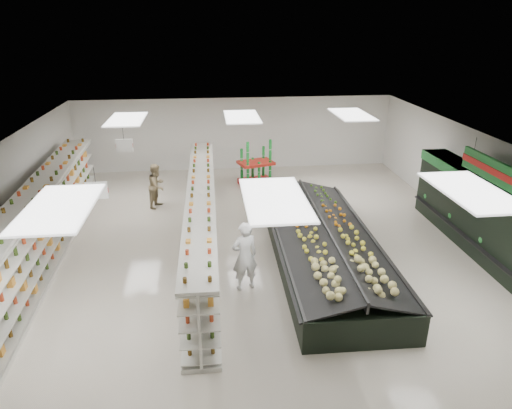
{
  "coord_description": "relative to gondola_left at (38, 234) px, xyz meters",
  "views": [
    {
      "loc": [
        -1.24,
        -12.06,
        6.36
      ],
      "look_at": [
        0.08,
        0.13,
        1.37
      ],
      "focal_mm": 32.0,
      "sensor_mm": 36.0,
      "label": 1
    }
  ],
  "objects": [
    {
      "name": "floor",
      "position": [
        5.92,
        0.38,
        -0.96
      ],
      "size": [
        16.0,
        16.0,
        0.0
      ],
      "primitive_type": "plane",
      "color": "beige",
      "rests_on": "ground"
    },
    {
      "name": "ceiling",
      "position": [
        5.92,
        0.38,
        2.24
      ],
      "size": [
        14.0,
        16.0,
        0.02
      ],
      "primitive_type": "cube",
      "color": "white",
      "rests_on": "wall_back"
    },
    {
      "name": "wall_back",
      "position": [
        5.92,
        8.38,
        0.64
      ],
      "size": [
        14.0,
        0.02,
        3.2
      ],
      "primitive_type": "cube",
      "color": "silver",
      "rests_on": "floor"
    },
    {
      "name": "wall_right",
      "position": [
        12.92,
        0.38,
        0.64
      ],
      "size": [
        0.02,
        16.0,
        3.2
      ],
      "primitive_type": "cube",
      "color": "silver",
      "rests_on": "floor"
    },
    {
      "name": "produce_wall_case",
      "position": [
        12.45,
        -1.12,
        0.28
      ],
      "size": [
        0.93,
        8.0,
        2.2
      ],
      "color": "black",
      "rests_on": "floor"
    },
    {
      "name": "aisle_sign_near",
      "position": [
        2.12,
        -1.62,
        1.79
      ],
      "size": [
        0.52,
        0.06,
        0.75
      ],
      "color": "white",
      "rests_on": "ceiling"
    },
    {
      "name": "aisle_sign_far",
      "position": [
        2.12,
        2.38,
        1.79
      ],
      "size": [
        0.52,
        0.06,
        0.75
      ],
      "color": "white",
      "rests_on": "ceiling"
    },
    {
      "name": "hortifruti_banner",
      "position": [
        12.16,
        -1.12,
        1.69
      ],
      "size": [
        0.12,
        3.2,
        0.95
      ],
      "color": "#1E732F",
      "rests_on": "ceiling"
    },
    {
      "name": "gondola_left",
      "position": [
        0.0,
        0.0,
        0.0
      ],
      "size": [
        1.43,
        12.13,
        2.1
      ],
      "rotation": [
        0.0,
        0.0,
        0.04
      ],
      "color": "beige",
      "rests_on": "floor"
    },
    {
      "name": "gondola_center",
      "position": [
        4.42,
        0.63,
        -0.12
      ],
      "size": [
        0.87,
        10.62,
        1.84
      ],
      "rotation": [
        0.0,
        0.0,
        -0.01
      ],
      "color": "beige",
      "rests_on": "floor"
    },
    {
      "name": "produce_island",
      "position": [
        7.79,
        -0.56,
        -0.44
      ],
      "size": [
        2.91,
        7.71,
        1.14
      ],
      "rotation": [
        0.0,
        0.0,
        -0.02
      ],
      "color": "black",
      "rests_on": "floor"
    },
    {
      "name": "soda_endcap",
      "position": [
        6.6,
        6.08,
        -0.11
      ],
      "size": [
        1.58,
        1.3,
        1.75
      ],
      "rotation": [
        0.0,
        0.0,
        0.31
      ],
      "color": "red",
      "rests_on": "floor"
    },
    {
      "name": "shopper_main",
      "position": [
        5.47,
        -1.73,
        -0.05
      ],
      "size": [
        0.77,
        0.61,
        1.83
      ],
      "primitive_type": "imported",
      "rotation": [
        0.0,
        0.0,
        3.43
      ],
      "color": "white",
      "rests_on": "floor"
    },
    {
      "name": "shopper_background",
      "position": [
        2.8,
        4.06,
        -0.15
      ],
      "size": [
        0.76,
        0.91,
        1.62
      ],
      "primitive_type": "imported",
      "rotation": [
        0.0,
        0.0,
        1.16
      ],
      "color": "tan",
      "rests_on": "floor"
    }
  ]
}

